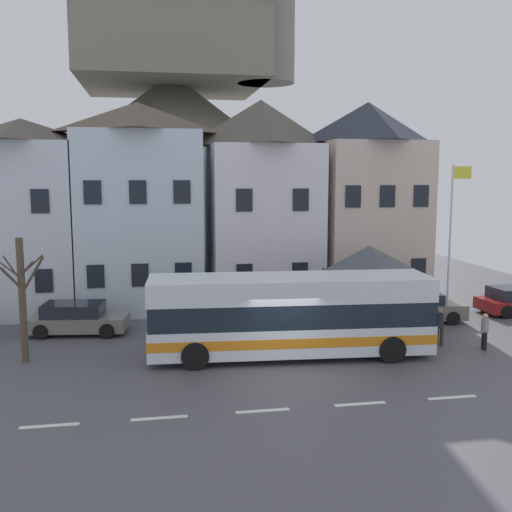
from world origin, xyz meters
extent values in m
cube|color=#514F56|center=(0.00, 0.00, -0.03)|extent=(40.00, 60.00, 0.06)
cube|color=silver|center=(-7.50, -2.91, 0.00)|extent=(1.60, 0.20, 0.01)
cube|color=silver|center=(-4.50, -2.91, 0.00)|extent=(1.60, 0.20, 0.01)
cube|color=silver|center=(-1.50, -2.91, 0.00)|extent=(1.60, 0.20, 0.01)
cube|color=silver|center=(1.50, -2.91, 0.00)|extent=(1.60, 0.20, 0.01)
cube|color=silver|center=(4.50, -2.91, 0.00)|extent=(1.60, 0.20, 0.01)
cube|color=silver|center=(-10.93, 12.40, 4.22)|extent=(5.45, 6.81, 8.45)
pyramid|color=#524943|center=(-10.93, 12.40, 9.06)|extent=(5.45, 6.81, 1.22)
cube|color=black|center=(-9.57, 8.97, 2.02)|extent=(0.80, 0.06, 1.10)
cube|color=black|center=(-9.57, 8.97, 5.69)|extent=(0.80, 0.06, 1.10)
cube|color=silver|center=(-5.20, 11.87, 4.51)|extent=(6.14, 5.74, 9.02)
pyramid|color=brown|center=(-5.20, 11.87, 9.77)|extent=(6.14, 5.74, 1.50)
cube|color=black|center=(-7.24, 8.97, 2.16)|extent=(0.80, 0.06, 1.10)
cube|color=black|center=(-5.20, 8.97, 2.16)|extent=(0.80, 0.06, 1.10)
cube|color=black|center=(-3.15, 8.97, 2.16)|extent=(0.80, 0.06, 1.10)
cube|color=black|center=(-7.24, 8.97, 6.08)|extent=(0.80, 0.06, 1.10)
cube|color=black|center=(-5.20, 8.97, 6.08)|extent=(0.80, 0.06, 1.10)
cube|color=black|center=(-3.15, 8.97, 6.08)|extent=(0.80, 0.06, 1.10)
cube|color=white|center=(1.23, 12.15, 4.21)|extent=(5.61, 6.31, 8.41)
pyramid|color=#504B43|center=(1.23, 12.15, 9.61)|extent=(5.61, 6.31, 2.39)
cube|color=black|center=(-0.18, 8.97, 2.01)|extent=(0.80, 0.06, 1.10)
cube|color=black|center=(2.63, 8.97, 2.01)|extent=(0.80, 0.06, 1.10)
cube|color=black|center=(-0.18, 8.97, 5.67)|extent=(0.80, 0.06, 1.10)
cube|color=black|center=(2.63, 8.97, 5.67)|extent=(0.80, 0.06, 1.10)
cube|color=beige|center=(7.12, 11.96, 4.31)|extent=(5.44, 5.93, 8.63)
pyramid|color=#2D3240|center=(7.12, 11.96, 9.71)|extent=(5.44, 5.93, 2.17)
cube|color=black|center=(5.31, 8.97, 2.06)|extent=(0.80, 0.06, 1.10)
cube|color=black|center=(7.12, 8.97, 2.06)|extent=(0.80, 0.06, 1.10)
cube|color=black|center=(8.93, 8.97, 2.06)|extent=(0.80, 0.06, 1.10)
cube|color=black|center=(5.31, 8.97, 5.81)|extent=(0.80, 0.06, 1.10)
cube|color=black|center=(7.12, 8.97, 5.81)|extent=(0.80, 0.06, 1.10)
cube|color=black|center=(8.93, 8.97, 5.81)|extent=(0.80, 0.06, 1.10)
cone|color=#5F5A50|center=(-2.64, 33.04, 7.76)|extent=(41.04, 41.04, 15.53)
cube|color=slate|center=(-2.64, 33.04, 17.11)|extent=(14.91, 14.91, 5.65)
cylinder|color=slate|center=(4.81, 29.31, 19.23)|extent=(4.64, 4.64, 9.90)
cube|color=white|center=(0.50, 2.14, 0.79)|extent=(10.76, 3.28, 1.08)
cube|color=orange|center=(0.50, 2.14, 0.84)|extent=(10.78, 3.30, 0.36)
cube|color=#19232D|center=(0.50, 2.14, 1.78)|extent=(10.66, 3.23, 0.91)
cube|color=white|center=(0.50, 2.14, 2.66)|extent=(10.76, 3.28, 0.85)
cube|color=#19232D|center=(5.81, 1.78, 1.78)|extent=(0.20, 2.16, 0.87)
cylinder|color=black|center=(4.18, 3.13, 0.50)|extent=(1.02, 0.35, 1.00)
cylinder|color=black|center=(4.02, 0.66, 0.50)|extent=(1.02, 0.35, 1.00)
cylinder|color=black|center=(-3.02, 3.61, 0.50)|extent=(1.02, 0.35, 1.00)
cylinder|color=black|center=(-3.18, 1.15, 0.50)|extent=(1.02, 0.35, 1.00)
cylinder|color=#473D33|center=(3.53, 7.95, 1.20)|extent=(0.14, 0.14, 2.40)
cylinder|color=#473D33|center=(6.83, 7.95, 1.20)|extent=(0.14, 0.14, 2.40)
cylinder|color=#473D33|center=(3.53, 4.65, 1.20)|extent=(0.14, 0.14, 2.40)
cylinder|color=#473D33|center=(6.83, 4.65, 1.20)|extent=(0.14, 0.14, 2.40)
pyramid|color=#484D56|center=(5.18, 6.30, 3.03)|extent=(3.60, 3.60, 1.26)
cube|color=slate|center=(-7.83, 6.88, 0.49)|extent=(4.37, 2.31, 0.62)
cube|color=#1E232D|center=(-8.04, 6.91, 1.08)|extent=(2.69, 1.89, 0.56)
cylinder|color=black|center=(-6.35, 7.57, 0.32)|extent=(0.66, 0.28, 0.64)
cylinder|color=black|center=(-6.57, 5.85, 0.32)|extent=(0.66, 0.28, 0.64)
cylinder|color=black|center=(-9.09, 7.91, 0.32)|extent=(0.66, 0.28, 0.64)
cylinder|color=black|center=(-9.31, 6.20, 0.32)|extent=(0.66, 0.28, 0.64)
cube|color=slate|center=(7.65, 6.43, 0.53)|extent=(4.60, 2.36, 0.70)
cube|color=#1E232D|center=(7.43, 6.46, 1.12)|extent=(2.82, 1.93, 0.49)
cylinder|color=black|center=(9.20, 7.14, 0.32)|extent=(0.66, 0.27, 0.64)
cylinder|color=black|center=(9.00, 5.38, 0.32)|extent=(0.66, 0.27, 0.64)
cylinder|color=black|center=(6.31, 7.48, 0.32)|extent=(0.66, 0.27, 0.64)
cylinder|color=black|center=(6.10, 5.72, 0.32)|extent=(0.66, 0.27, 0.64)
cylinder|color=black|center=(12.09, 7.86, 0.32)|extent=(0.65, 0.22, 0.64)
cylinder|color=black|center=(12.16, 6.06, 0.32)|extent=(0.65, 0.22, 0.64)
cylinder|color=black|center=(5.60, 4.50, 0.42)|extent=(0.15, 0.15, 0.84)
cylinder|color=black|center=(5.67, 4.32, 0.42)|extent=(0.15, 0.15, 0.84)
cylinder|color=gray|center=(5.64, 4.41, 1.10)|extent=(0.31, 0.31, 0.61)
sphere|color=tan|center=(5.64, 4.41, 1.52)|extent=(0.23, 0.23, 0.23)
cylinder|color=black|center=(6.92, 3.21, 0.39)|extent=(0.16, 0.16, 0.79)
cylinder|color=black|center=(7.03, 3.38, 0.39)|extent=(0.16, 0.16, 0.79)
cylinder|color=#512323|center=(6.97, 3.30, 1.03)|extent=(0.32, 0.32, 0.58)
sphere|color=#D1AD89|center=(6.97, 3.30, 1.44)|extent=(0.24, 0.24, 0.24)
cylinder|color=black|center=(8.26, 1.51, 0.36)|extent=(0.17, 0.17, 0.72)
cylinder|color=black|center=(8.33, 1.70, 0.36)|extent=(0.17, 0.17, 0.72)
cylinder|color=gray|center=(8.29, 1.61, 0.96)|extent=(0.30, 0.30, 0.58)
sphere|color=#D1AD89|center=(8.29, 1.61, 1.35)|extent=(0.20, 0.20, 0.20)
cylinder|color=#38332D|center=(6.88, 2.38, 0.40)|extent=(0.14, 0.14, 0.81)
cylinder|color=#38332D|center=(6.74, 2.52, 0.40)|extent=(0.14, 0.14, 0.81)
cylinder|color=#232B38|center=(6.81, 2.45, 1.03)|extent=(0.31, 0.31, 0.56)
sphere|color=#9E7A60|center=(6.81, 2.45, 1.42)|extent=(0.22, 0.22, 0.22)
cube|color=brown|center=(6.71, 7.81, 0.45)|extent=(1.74, 0.45, 0.08)
cube|color=brown|center=(6.71, 8.03, 0.67)|extent=(1.74, 0.06, 0.40)
cube|color=#2D2D33|center=(5.92, 7.81, 0.23)|extent=(0.08, 0.36, 0.45)
cube|color=#2D2D33|center=(7.50, 7.81, 0.23)|extent=(0.08, 0.36, 0.45)
cylinder|color=silver|center=(8.90, 5.79, 3.67)|extent=(0.10, 0.10, 7.33)
cube|color=yellow|center=(9.35, 5.79, 6.98)|extent=(0.90, 0.03, 0.56)
cylinder|color=brown|center=(-9.32, 3.16, 2.31)|extent=(0.26, 0.26, 4.62)
cylinder|color=brown|center=(-9.77, 3.34, 3.46)|extent=(0.95, 0.43, 0.68)
cylinder|color=brown|center=(-8.92, 3.17, 3.24)|extent=(0.88, 0.12, 1.38)
cylinder|color=brown|center=(-8.91, 3.00, 3.64)|extent=(0.90, 0.40, 0.78)
cylinder|color=brown|center=(-9.06, 2.91, 3.53)|extent=(0.64, 0.61, 0.62)
cylinder|color=brown|center=(-9.57, 2.77, 3.21)|extent=(0.61, 0.88, 0.98)
cylinder|color=brown|center=(-9.68, 3.45, 3.46)|extent=(0.79, 0.66, 0.92)
camera|label=1|loc=(-4.56, -19.08, 6.85)|focal=41.25mm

